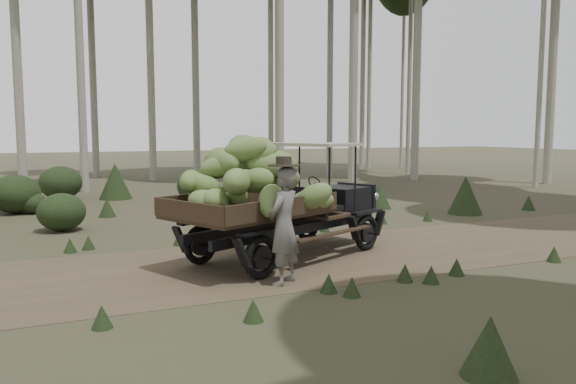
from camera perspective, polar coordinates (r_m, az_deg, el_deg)
name	(u,v)px	position (r m, az deg, el deg)	size (l,w,h in m)	color
ground	(290,260)	(10.74, 0.24, -6.95)	(120.00, 120.00, 0.00)	#473D2B
dirt_track	(290,260)	(10.74, 0.24, -6.93)	(70.00, 4.00, 0.01)	brown
banana_truck	(263,186)	(10.26, -2.52, 0.61)	(5.00, 3.45, 2.48)	black
farmer	(284,224)	(8.92, -0.43, -3.31)	(0.82, 0.78, 2.05)	#635F5A
undergrowth	(292,225)	(11.43, 0.42, -3.37)	(23.47, 23.59, 1.29)	#233319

